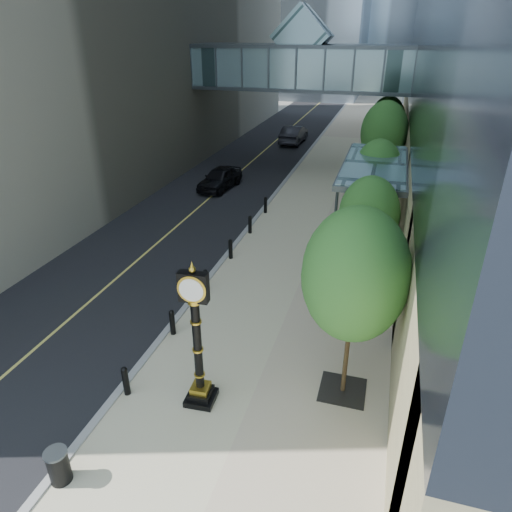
# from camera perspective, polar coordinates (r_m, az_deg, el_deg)

# --- Properties ---
(ground) EXTENTS (320.00, 320.00, 0.00)m
(ground) POSITION_cam_1_polar(r_m,az_deg,el_deg) (13.52, -7.43, -21.86)
(ground) COLOR gray
(ground) RESTS_ON ground
(road) EXTENTS (8.00, 180.00, 0.02)m
(road) POSITION_cam_1_polar(r_m,az_deg,el_deg) (50.34, 3.45, 14.96)
(road) COLOR black
(road) RESTS_ON ground
(sidewalk) EXTENTS (8.00, 180.00, 0.06)m
(sidewalk) POSITION_cam_1_polar(r_m,az_deg,el_deg) (49.20, 12.84, 14.12)
(sidewalk) COLOR #C1B894
(sidewalk) RESTS_ON ground
(curb) EXTENTS (0.25, 180.00, 0.07)m
(curb) POSITION_cam_1_polar(r_m,az_deg,el_deg) (49.61, 8.10, 14.61)
(curb) COLOR gray
(curb) RESTS_ON ground
(skywalk) EXTENTS (17.00, 4.20, 5.80)m
(skywalk) POSITION_cam_1_polar(r_m,az_deg,el_deg) (36.83, 5.72, 22.75)
(skywalk) COLOR #466E71
(skywalk) RESTS_ON ground
(entrance_canopy) EXTENTS (3.00, 8.00, 4.38)m
(entrance_canopy) POSITION_cam_1_polar(r_m,az_deg,el_deg) (22.85, 14.60, 10.79)
(entrance_canopy) COLOR #383F44
(entrance_canopy) RESTS_ON ground
(bollard_row) EXTENTS (0.20, 16.20, 0.90)m
(bollard_row) POSITION_cam_1_polar(r_m,az_deg,el_deg) (20.70, -4.65, -1.06)
(bollard_row) COLOR black
(bollard_row) RESTS_ON sidewalk
(street_trees) EXTENTS (2.96, 28.81, 6.08)m
(street_trees) POSITION_cam_1_polar(r_m,az_deg,el_deg) (24.95, 15.07, 11.23)
(street_trees) COLOR black
(street_trees) RESTS_ON sidewalk
(street_clock) EXTENTS (0.90, 0.90, 4.55)m
(street_clock) POSITION_cam_1_polar(r_m,az_deg,el_deg) (13.19, -7.30, -11.23)
(street_clock) COLOR black
(street_clock) RESTS_ON sidewalk
(trash_bin) EXTENTS (0.54, 0.54, 0.90)m
(trash_bin) POSITION_cam_1_polar(r_m,az_deg,el_deg) (13.14, -23.43, -23.04)
(trash_bin) COLOR black
(trash_bin) RESTS_ON sidewalk
(pedestrian) EXTENTS (0.68, 0.49, 1.75)m
(pedestrian) POSITION_cam_1_polar(r_m,az_deg,el_deg) (19.48, 12.00, -2.06)
(pedestrian) COLOR #ABA49C
(pedestrian) RESTS_ON sidewalk
(car_near) EXTENTS (2.30, 4.55, 1.49)m
(car_near) POSITION_cam_1_polar(r_m,az_deg,el_deg) (32.26, -4.53, 9.69)
(car_near) COLOR black
(car_near) RESTS_ON road
(car_far) EXTENTS (1.95, 5.15, 1.68)m
(car_far) POSITION_cam_1_polar(r_m,az_deg,el_deg) (46.11, 4.76, 14.92)
(car_far) COLOR black
(car_far) RESTS_ON road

